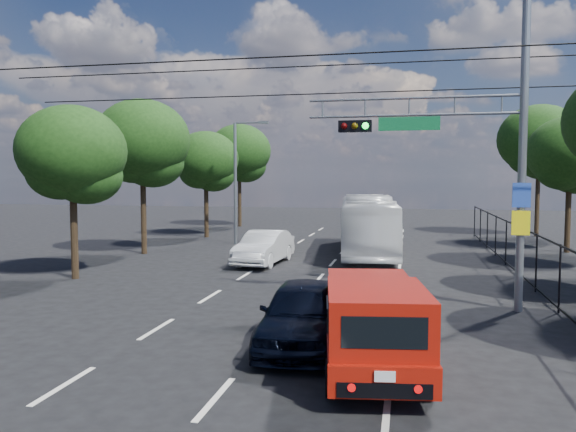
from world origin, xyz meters
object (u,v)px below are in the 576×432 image
(white_bus, at_px, (367,224))
(white_van, at_px, (264,247))
(red_pickup, at_px, (372,322))
(navy_hatchback, at_px, (302,314))
(signal_mast, at_px, (479,131))

(white_bus, height_order, white_van, white_bus)
(red_pickup, xyz_separation_m, white_van, (-5.63, 13.03, -0.26))
(red_pickup, bearing_deg, navy_hatchback, 141.58)
(signal_mast, height_order, navy_hatchback, signal_mast)
(white_bus, xyz_separation_m, white_van, (-4.30, -4.25, -0.76))
(navy_hatchback, height_order, white_bus, white_bus)
(navy_hatchback, bearing_deg, signal_mast, 43.86)
(signal_mast, relative_size, white_bus, 0.88)
(red_pickup, height_order, white_bus, white_bus)
(white_bus, bearing_deg, white_van, -141.45)
(navy_hatchback, distance_m, white_bus, 15.97)
(white_van, bearing_deg, white_bus, 49.45)
(red_pickup, relative_size, navy_hatchback, 1.18)
(signal_mast, height_order, white_bus, signal_mast)
(signal_mast, distance_m, red_pickup, 7.77)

